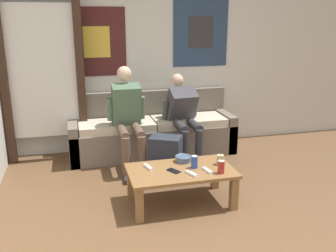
# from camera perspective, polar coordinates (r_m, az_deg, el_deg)

# --- Properties ---
(ground_plane) EXTENTS (18.00, 18.00, 0.00)m
(ground_plane) POSITION_cam_1_polar(r_m,az_deg,el_deg) (3.23, 6.39, -17.29)
(ground_plane) COLOR brown
(wall_back) EXTENTS (10.00, 0.07, 2.55)m
(wall_back) POSITION_cam_1_polar(r_m,az_deg,el_deg) (5.16, -3.31, 10.64)
(wall_back) COLOR silver
(wall_back) RESTS_ON ground_plane
(door_frame) EXTENTS (1.00, 0.10, 2.15)m
(door_frame) POSITION_cam_1_polar(r_m,az_deg,el_deg) (4.87, -18.65, 8.55)
(door_frame) COLOR #382319
(door_frame) RESTS_ON ground_plane
(couch) EXTENTS (2.18, 0.66, 0.82)m
(couch) POSITION_cam_1_polar(r_m,az_deg,el_deg) (5.04, -2.44, -1.01)
(couch) COLOR #70665B
(couch) RESTS_ON ground_plane
(coffee_table) EXTENTS (1.03, 0.60, 0.36)m
(coffee_table) POSITION_cam_1_polar(r_m,az_deg,el_deg) (3.68, 1.96, -7.52)
(coffee_table) COLOR olive
(coffee_table) RESTS_ON ground_plane
(person_seated_adult) EXTENTS (0.47, 0.88, 1.21)m
(person_seated_adult) POSITION_cam_1_polar(r_m,az_deg,el_deg) (4.53, -6.14, 1.67)
(person_seated_adult) COLOR brown
(person_seated_adult) RESTS_ON ground_plane
(person_seated_teen) EXTENTS (0.47, 0.94, 1.07)m
(person_seated_teen) POSITION_cam_1_polar(r_m,az_deg,el_deg) (4.76, 2.36, 1.74)
(person_seated_teen) COLOR #2D2D33
(person_seated_teen) RESTS_ON ground_plane
(backpack) EXTENTS (0.43, 0.39, 0.47)m
(backpack) POSITION_cam_1_polar(r_m,az_deg,el_deg) (4.34, -0.38, -4.78)
(backpack) COLOR #282D38
(backpack) RESTS_ON ground_plane
(ceramic_bowl) EXTENTS (0.17, 0.17, 0.06)m
(ceramic_bowl) POSITION_cam_1_polar(r_m,az_deg,el_deg) (3.83, 2.32, -4.94)
(ceramic_bowl) COLOR #475B75
(ceramic_bowl) RESTS_ON coffee_table
(pillar_candle) EXTENTS (0.07, 0.07, 0.11)m
(pillar_candle) POSITION_cam_1_polar(r_m,az_deg,el_deg) (3.79, 7.98, -5.10)
(pillar_candle) COLOR tan
(pillar_candle) RESTS_ON coffee_table
(drink_can_blue) EXTENTS (0.07, 0.07, 0.12)m
(drink_can_blue) POSITION_cam_1_polar(r_m,az_deg,el_deg) (3.67, 4.04, -5.48)
(drink_can_blue) COLOR #28479E
(drink_can_blue) RESTS_ON coffee_table
(drink_can_red) EXTENTS (0.07, 0.07, 0.12)m
(drink_can_red) POSITION_cam_1_polar(r_m,az_deg,el_deg) (3.58, 8.09, -6.20)
(drink_can_red) COLOR maroon
(drink_can_red) RESTS_ON coffee_table
(game_controller_near_left) EXTENTS (0.08, 0.15, 0.03)m
(game_controller_near_left) POSITION_cam_1_polar(r_m,az_deg,el_deg) (3.53, 3.58, -7.26)
(game_controller_near_left) COLOR white
(game_controller_near_left) RESTS_ON coffee_table
(game_controller_near_right) EXTENTS (0.06, 0.15, 0.03)m
(game_controller_near_right) POSITION_cam_1_polar(r_m,az_deg,el_deg) (3.62, 6.01, -6.75)
(game_controller_near_right) COLOR white
(game_controller_near_right) RESTS_ON coffee_table
(game_controller_far_center) EXTENTS (0.07, 0.15, 0.03)m
(game_controller_far_center) POSITION_cam_1_polar(r_m,az_deg,el_deg) (3.68, -3.05, -6.26)
(game_controller_far_center) COLOR white
(game_controller_far_center) RESTS_ON coffee_table
(cell_phone) EXTENTS (0.13, 0.15, 0.01)m
(cell_phone) POSITION_cam_1_polar(r_m,az_deg,el_deg) (3.60, 0.87, -6.84)
(cell_phone) COLOR black
(cell_phone) RESTS_ON coffee_table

